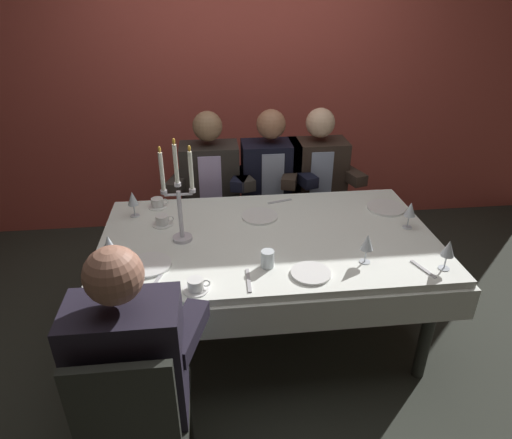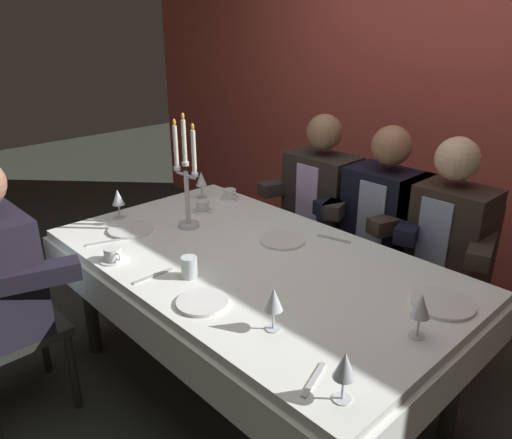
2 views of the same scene
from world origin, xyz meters
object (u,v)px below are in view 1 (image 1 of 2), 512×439
at_px(seated_diner_0, 129,362).
at_px(wine_glass_3, 410,210).
at_px(coffee_cup_0, 158,203).
at_px(wine_glass_1, 367,243).
at_px(dinner_plate_3, 386,208).
at_px(wine_glass_2, 133,199).
at_px(dinner_plate_0, 260,216).
at_px(wine_glass_4, 448,249).
at_px(water_tumbler_0, 267,259).
at_px(coffee_cup_2, 163,221).
at_px(seated_diner_1, 210,179).
at_px(dining_table, 268,253).
at_px(seated_diner_3, 317,174).
at_px(dinner_plate_2, 311,273).
at_px(coffee_cup_1, 196,285).
at_px(seated_diner_2, 270,176).
at_px(wine_glass_0, 109,244).
at_px(candelabra, 179,201).
at_px(dinner_plate_1, 149,265).

bearing_deg(seated_diner_0, wine_glass_3, 30.91).
bearing_deg(coffee_cup_0, wine_glass_1, -34.33).
distance_m(dinner_plate_3, wine_glass_2, 1.59).
bearing_deg(dinner_plate_0, wine_glass_4, -37.25).
distance_m(wine_glass_1, wine_glass_3, 0.49).
relative_size(wine_glass_2, water_tumbler_0, 1.79).
height_order(wine_glass_3, coffee_cup_2, wine_glass_3).
xyz_separation_m(dinner_plate_0, seated_diner_1, (-0.29, 0.65, -0.01)).
height_order(dinner_plate_3, wine_glass_2, wine_glass_2).
bearing_deg(wine_glass_2, dinner_plate_0, -7.51).
bearing_deg(wine_glass_2, coffee_cup_0, 39.98).
bearing_deg(wine_glass_4, dining_table, 153.20).
height_order(seated_diner_0, seated_diner_1, same).
relative_size(wine_glass_3, seated_diner_0, 0.13).
relative_size(wine_glass_2, seated_diner_3, 0.13).
xyz_separation_m(dining_table, seated_diner_1, (-0.31, 0.89, 0.11)).
distance_m(dinner_plate_2, coffee_cup_1, 0.57).
bearing_deg(wine_glass_3, wine_glass_2, 168.62).
bearing_deg(seated_diner_2, dining_table, -98.57).
height_order(wine_glass_0, coffee_cup_2, wine_glass_0).
xyz_separation_m(coffee_cup_1, coffee_cup_2, (-0.20, 0.67, 0.00)).
relative_size(wine_glass_2, wine_glass_4, 1.00).
bearing_deg(candelabra, dinner_plate_0, 25.47).
relative_size(dinner_plate_2, coffee_cup_2, 1.53).
bearing_deg(dinner_plate_0, candelabra, -154.53).
relative_size(dinner_plate_1, wine_glass_3, 1.40).
relative_size(dinner_plate_1, seated_diner_2, 0.18).
relative_size(wine_glass_4, coffee_cup_2, 1.24).
bearing_deg(seated_diner_2, wine_glass_4, -61.63).
bearing_deg(wine_glass_4, wine_glass_1, 164.82).
relative_size(dining_table, dinner_plate_2, 9.63).
bearing_deg(coffee_cup_2, seated_diner_0, -92.57).
distance_m(dinner_plate_1, wine_glass_4, 1.50).
height_order(seated_diner_1, seated_diner_3, same).
relative_size(wine_glass_4, seated_diner_2, 0.13).
relative_size(dinner_plate_3, seated_diner_0, 0.19).
relative_size(dining_table, candelabra, 3.28).
height_order(dinner_plate_2, seated_diner_2, seated_diner_2).
relative_size(candelabra, dinner_plate_0, 2.65).
distance_m(dining_table, water_tumbler_0, 0.35).
height_order(candelabra, seated_diner_2, candelabra).
bearing_deg(wine_glass_1, wine_glass_2, 152.39).
relative_size(candelabra, coffee_cup_2, 4.49).
relative_size(candelabra, dinner_plate_3, 2.47).
distance_m(wine_glass_2, coffee_cup_2, 0.24).
height_order(wine_glass_2, seated_diner_2, seated_diner_2).
xyz_separation_m(wine_glass_2, seated_diner_2, (0.92, 0.55, -0.12)).
relative_size(dinner_plate_1, coffee_cup_0, 1.73).
xyz_separation_m(candelabra, seated_diner_3, (0.98, 0.88, -0.25)).
relative_size(wine_glass_4, coffee_cup_1, 1.24).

